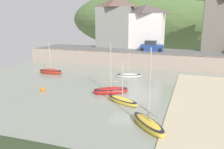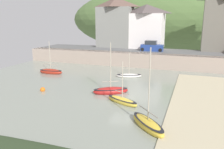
{
  "view_description": "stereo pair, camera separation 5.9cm",
  "coord_description": "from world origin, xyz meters",
  "px_view_note": "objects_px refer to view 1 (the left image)",
  "views": [
    {
      "loc": [
        6.86,
        -22.41,
        8.25
      ],
      "look_at": [
        -2.6,
        4.04,
        1.46
      ],
      "focal_mm": 36.96,
      "sensor_mm": 36.0,
      "label": 1
    },
    {
      "loc": [
        6.91,
        -22.39,
        8.25
      ],
      "look_at": [
        -2.6,
        4.04,
        1.46
      ],
      "focal_mm": 36.96,
      "sensor_mm": 36.0,
      "label": 2
    }
  ],
  "objects_px": {
    "waterfront_building_centre": "(146,26)",
    "rowboat_small_beached": "(129,75)",
    "waterfront_building_left": "(116,22)",
    "sailboat_nearest_shore": "(148,124)",
    "mooring_buoy": "(43,90)",
    "sailboat_blue_trim": "(51,71)",
    "parked_car_near_slipway": "(152,47)",
    "sailboat_tall_mast": "(122,101)",
    "sailboat_far_left": "(111,91)",
    "waterfront_building_right": "(223,19)"
  },
  "relations": [
    {
      "from": "sailboat_nearest_shore",
      "to": "parked_car_near_slipway",
      "type": "bearing_deg",
      "value": 147.62
    },
    {
      "from": "waterfront_building_left",
      "to": "rowboat_small_beached",
      "type": "relative_size",
      "value": 2.66
    },
    {
      "from": "sailboat_nearest_shore",
      "to": "sailboat_blue_trim",
      "type": "relative_size",
      "value": 1.25
    },
    {
      "from": "sailboat_blue_trim",
      "to": "parked_car_near_slipway",
      "type": "distance_m",
      "value": 19.07
    },
    {
      "from": "sailboat_tall_mast",
      "to": "rowboat_small_beached",
      "type": "bearing_deg",
      "value": 127.75
    },
    {
      "from": "waterfront_building_left",
      "to": "sailboat_tall_mast",
      "type": "distance_m",
      "value": 29.28
    },
    {
      "from": "sailboat_nearest_shore",
      "to": "mooring_buoy",
      "type": "height_order",
      "value": "sailboat_nearest_shore"
    },
    {
      "from": "sailboat_blue_trim",
      "to": "sailboat_far_left",
      "type": "bearing_deg",
      "value": -28.15
    },
    {
      "from": "waterfront_building_left",
      "to": "waterfront_building_centre",
      "type": "relative_size",
      "value": 1.18
    },
    {
      "from": "waterfront_building_centre",
      "to": "sailboat_far_left",
      "type": "bearing_deg",
      "value": -87.33
    },
    {
      "from": "waterfront_building_left",
      "to": "waterfront_building_centre",
      "type": "distance_m",
      "value": 6.52
    },
    {
      "from": "waterfront_building_centre",
      "to": "sailboat_far_left",
      "type": "height_order",
      "value": "waterfront_building_centre"
    },
    {
      "from": "waterfront_building_centre",
      "to": "sailboat_tall_mast",
      "type": "height_order",
      "value": "waterfront_building_centre"
    },
    {
      "from": "waterfront_building_left",
      "to": "sailboat_tall_mast",
      "type": "bearing_deg",
      "value": -69.85
    },
    {
      "from": "sailboat_tall_mast",
      "to": "sailboat_far_left",
      "type": "bearing_deg",
      "value": 156.06
    },
    {
      "from": "waterfront_building_right",
      "to": "mooring_buoy",
      "type": "height_order",
      "value": "waterfront_building_right"
    },
    {
      "from": "waterfront_building_left",
      "to": "sailboat_far_left",
      "type": "distance_m",
      "value": 26.26
    },
    {
      "from": "sailboat_blue_trim",
      "to": "sailboat_tall_mast",
      "type": "bearing_deg",
      "value": -32.63
    },
    {
      "from": "waterfront_building_centre",
      "to": "mooring_buoy",
      "type": "relative_size",
      "value": 15.13
    },
    {
      "from": "waterfront_building_centre",
      "to": "rowboat_small_beached",
      "type": "height_order",
      "value": "waterfront_building_centre"
    },
    {
      "from": "rowboat_small_beached",
      "to": "mooring_buoy",
      "type": "bearing_deg",
      "value": -146.82
    },
    {
      "from": "waterfront_building_right",
      "to": "sailboat_nearest_shore",
      "type": "distance_m",
      "value": 33.0
    },
    {
      "from": "rowboat_small_beached",
      "to": "sailboat_nearest_shore",
      "type": "height_order",
      "value": "sailboat_nearest_shore"
    },
    {
      "from": "rowboat_small_beached",
      "to": "sailboat_blue_trim",
      "type": "distance_m",
      "value": 12.21
    },
    {
      "from": "rowboat_small_beached",
      "to": "mooring_buoy",
      "type": "relative_size",
      "value": 6.68
    },
    {
      "from": "sailboat_nearest_shore",
      "to": "mooring_buoy",
      "type": "relative_size",
      "value": 11.25
    },
    {
      "from": "waterfront_building_left",
      "to": "sailboat_nearest_shore",
      "type": "bearing_deg",
      "value": -66.96
    },
    {
      "from": "sailboat_tall_mast",
      "to": "parked_car_near_slipway",
      "type": "height_order",
      "value": "parked_car_near_slipway"
    },
    {
      "from": "sailboat_tall_mast",
      "to": "sailboat_far_left",
      "type": "height_order",
      "value": "sailboat_far_left"
    },
    {
      "from": "waterfront_building_left",
      "to": "sailboat_blue_trim",
      "type": "distance_m",
      "value": 19.92
    },
    {
      "from": "waterfront_building_left",
      "to": "waterfront_building_centre",
      "type": "bearing_deg",
      "value": -0.0
    },
    {
      "from": "rowboat_small_beached",
      "to": "sailboat_tall_mast",
      "type": "xyz_separation_m",
      "value": [
        2.27,
        -10.61,
        0.04
      ]
    },
    {
      "from": "waterfront_building_left",
      "to": "mooring_buoy",
      "type": "distance_m",
      "value": 27.04
    },
    {
      "from": "sailboat_tall_mast",
      "to": "waterfront_building_centre",
      "type": "bearing_deg",
      "value": 122.71
    },
    {
      "from": "waterfront_building_right",
      "to": "sailboat_far_left",
      "type": "bearing_deg",
      "value": -118.5
    },
    {
      "from": "parked_car_near_slipway",
      "to": "sailboat_tall_mast",
      "type": "bearing_deg",
      "value": -87.91
    },
    {
      "from": "waterfront_building_centre",
      "to": "parked_car_near_slipway",
      "type": "relative_size",
      "value": 2.11
    },
    {
      "from": "waterfront_building_right",
      "to": "sailboat_blue_trim",
      "type": "distance_m",
      "value": 31.96
    },
    {
      "from": "sailboat_tall_mast",
      "to": "sailboat_blue_trim",
      "type": "bearing_deg",
      "value": 174.53
    },
    {
      "from": "rowboat_small_beached",
      "to": "parked_car_near_slipway",
      "type": "bearing_deg",
      "value": 65.09
    },
    {
      "from": "waterfront_building_left",
      "to": "mooring_buoy",
      "type": "bearing_deg",
      "value": -90.49
    },
    {
      "from": "sailboat_blue_trim",
      "to": "parked_car_near_slipway",
      "type": "xyz_separation_m",
      "value": [
        13.2,
        13.46,
        2.9
      ]
    },
    {
      "from": "mooring_buoy",
      "to": "sailboat_nearest_shore",
      "type": "bearing_deg",
      "value": -20.98
    },
    {
      "from": "sailboat_blue_trim",
      "to": "sailboat_nearest_shore",
      "type": "bearing_deg",
      "value": -38.05
    },
    {
      "from": "waterfront_building_left",
      "to": "rowboat_small_beached",
      "type": "xyz_separation_m",
      "value": [
        7.49,
        -15.99,
        -7.39
      ]
    },
    {
      "from": "rowboat_small_beached",
      "to": "parked_car_near_slipway",
      "type": "xyz_separation_m",
      "value": [
        1.15,
        11.49,
        2.99
      ]
    },
    {
      "from": "sailboat_blue_trim",
      "to": "waterfront_building_left",
      "type": "bearing_deg",
      "value": 74.26
    },
    {
      "from": "waterfront_building_centre",
      "to": "waterfront_building_right",
      "type": "bearing_deg",
      "value": 0.0
    },
    {
      "from": "sailboat_blue_trim",
      "to": "mooring_buoy",
      "type": "bearing_deg",
      "value": -63.15
    },
    {
      "from": "waterfront_building_left",
      "to": "parked_car_near_slipway",
      "type": "distance_m",
      "value": 10.69
    }
  ]
}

